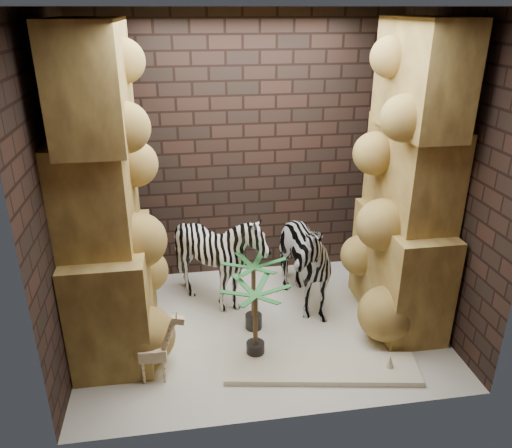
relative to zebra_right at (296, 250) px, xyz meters
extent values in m
plane|color=white|center=(-0.42, -0.37, -0.66)|extent=(3.50, 3.50, 0.00)
plane|color=black|center=(-0.42, -0.37, 2.34)|extent=(3.50, 3.50, 0.00)
plane|color=#33201A|center=(-0.42, 0.88, 0.84)|extent=(3.50, 0.00, 3.50)
plane|color=#33201A|center=(-0.42, -1.62, 0.84)|extent=(3.50, 0.00, 3.50)
plane|color=#33201A|center=(-2.17, -0.37, 0.84)|extent=(0.00, 3.00, 3.00)
plane|color=#33201A|center=(1.33, -0.37, 0.84)|extent=(0.00, 3.00, 3.00)
imported|color=white|center=(0.00, 0.00, 0.00)|extent=(0.81, 1.21, 1.32)
imported|color=white|center=(-0.80, 0.10, -0.14)|extent=(0.93, 1.15, 1.04)
cube|color=#F2E6C1|center=(-0.01, -1.12, -0.63)|extent=(1.77, 0.70, 0.05)
camera|label=1|loc=(-1.14, -4.59, 2.34)|focal=35.21mm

